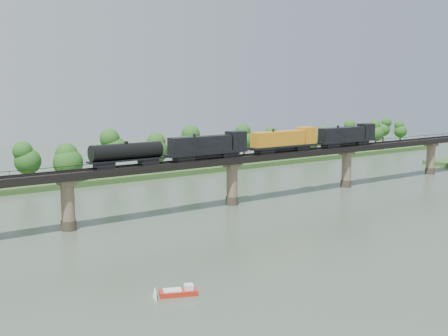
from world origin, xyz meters
TOP-DOWN VIEW (x-y plane):
  - ground at (0.00, 0.00)m, footprint 400.00×400.00m
  - far_bank at (0.00, 85.00)m, footprint 300.00×24.00m
  - bridge at (0.00, 30.00)m, footprint 236.00×30.00m
  - bridge_superstructure at (0.00, 30.00)m, footprint 220.00×4.90m
  - far_treeline at (-8.21, 80.52)m, footprint 289.06×17.54m
  - freight_train at (8.51, 30.00)m, footprint 85.48×3.33m
  - motorboat at (-41.12, -12.10)m, footprint 5.34×3.68m

SIDE VIEW (x-z plane):
  - ground at x=0.00m, z-range 0.00..0.00m
  - motorboat at x=-41.12m, z-range -0.22..1.19m
  - far_bank at x=0.00m, z-range 0.00..1.60m
  - bridge at x=0.00m, z-range -0.29..11.21m
  - far_treeline at x=-8.21m, z-range 2.03..15.63m
  - bridge_superstructure at x=0.00m, z-range 11.42..12.17m
  - freight_train at x=8.51m, z-range 11.37..17.25m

